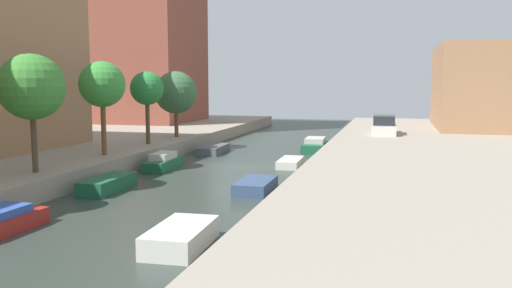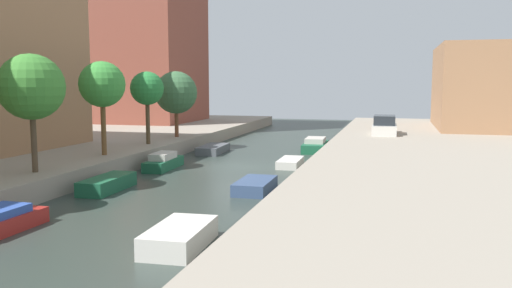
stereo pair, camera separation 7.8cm
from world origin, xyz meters
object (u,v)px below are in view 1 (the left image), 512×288
object	(u,v)px
parked_car	(384,126)
moored_boat_right_1	(256,186)
apartment_tower_far	(144,15)
street_tree_3	(147,89)
street_tree_1	(32,87)
moored_boat_left_1	(108,184)
moored_boat_left_2	(164,162)
street_tree_2	(102,85)
moored_boat_right_2	(290,163)
street_tree_4	(176,93)
moored_boat_right_0	(181,237)
moored_boat_right_3	(315,145)
low_block_right	(495,87)
moored_boat_left_3	(213,149)

from	to	relation	value
parked_car	moored_boat_right_1	xyz separation A→B (m)	(-5.45, -19.51, -1.34)
apartment_tower_far	moored_boat_right_1	xyz separation A→B (m)	(19.18, -27.58, -11.79)
moored_boat_right_1	street_tree_3	bearing A→B (deg)	138.54
street_tree_1	parked_car	size ratio (longest dim) A/B	1.15
moored_boat_left_1	moored_boat_left_2	world-z (taller)	moored_boat_left_2
street_tree_2	moored_boat_right_2	distance (m)	11.90
apartment_tower_far	moored_boat_left_1	xyz separation A→B (m)	(12.37, -29.17, -11.73)
apartment_tower_far	moored_boat_left_1	distance (m)	33.79
moored_boat_right_2	street_tree_1	bearing A→B (deg)	-132.59
moored_boat_left_2	street_tree_2	bearing A→B (deg)	-145.35
moored_boat_left_2	moored_boat_right_2	world-z (taller)	moored_boat_left_2
street_tree_4	moored_boat_right_0	size ratio (longest dim) A/B	1.55
moored_boat_right_0	moored_boat_right_3	size ratio (longest dim) A/B	0.74
street_tree_4	moored_boat_right_3	xyz separation A→B (m)	(10.25, 1.95, -3.90)
low_block_right	street_tree_2	world-z (taller)	low_block_right
low_block_right	moored_boat_right_2	bearing A→B (deg)	-126.31
street_tree_4	moored_boat_right_3	distance (m)	11.14
moored_boat_right_0	moored_boat_right_3	xyz separation A→B (m)	(0.66, 24.04, 0.08)
street_tree_3	moored_boat_left_3	size ratio (longest dim) A/B	1.28
street_tree_2	street_tree_4	world-z (taller)	street_tree_2
parked_car	moored_boat_left_3	xyz separation A→B (m)	(-11.89, -7.17, -1.34)
apartment_tower_far	moored_boat_right_3	bearing A→B (deg)	-31.92
moored_boat_left_2	moored_boat_right_0	distance (m)	15.29
street_tree_2	moored_boat_left_2	bearing A→B (deg)	34.65
apartment_tower_far	moored_boat_left_2	distance (m)	28.27
street_tree_3	moored_boat_left_2	xyz separation A→B (m)	(2.75, -3.63, -4.25)
street_tree_2	moored_boat_left_1	size ratio (longest dim) A/B	1.48
moored_boat_right_2	street_tree_3	bearing A→B (deg)	175.28
street_tree_4	moored_boat_left_3	bearing A→B (deg)	-16.89
moored_boat_left_1	street_tree_4	bearing A→B (deg)	100.91
low_block_right	moored_boat_left_3	xyz separation A→B (m)	(-21.27, -15.35, -4.40)
moored_boat_left_1	moored_boat_right_1	distance (m)	6.99
apartment_tower_far	street_tree_1	size ratio (longest dim) A/B	4.10
moored_boat_left_2	moored_boat_left_3	bearing A→B (deg)	86.26
parked_car	street_tree_4	bearing A→B (deg)	-157.78
street_tree_2	moored_boat_left_3	size ratio (longest dim) A/B	1.40
street_tree_1	moored_boat_left_2	distance (m)	9.48
parked_car	moored_boat_right_2	distance (m)	12.98
street_tree_1	moored_boat_right_2	size ratio (longest dim) A/B	1.74
apartment_tower_far	moored_boat_left_3	world-z (taller)	apartment_tower_far
parked_car	street_tree_2	bearing A→B (deg)	-132.54
street_tree_1	street_tree_3	bearing A→B (deg)	90.00
parked_car	moored_boat_right_0	xyz separation A→B (m)	(-5.54, -28.27, -1.28)
moored_boat_left_1	moored_boat_right_0	size ratio (longest dim) A/B	1.12
street_tree_3	moored_boat_left_1	world-z (taller)	street_tree_3
moored_boat_left_2	moored_boat_right_3	bearing A→B (deg)	54.12
street_tree_1	moored_boat_left_1	size ratio (longest dim) A/B	1.51
street_tree_1	moored_boat_right_0	world-z (taller)	street_tree_1
street_tree_3	parked_car	bearing A→B (deg)	35.91
apartment_tower_far	street_tree_1	world-z (taller)	apartment_tower_far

